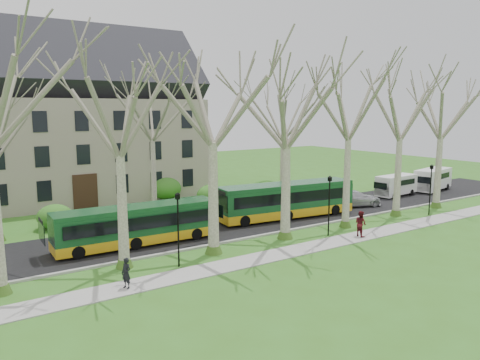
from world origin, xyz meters
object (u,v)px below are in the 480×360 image
Objects in this scene: sedan at (354,198)px; pedestrian_b at (361,224)px; pedestrian_a at (126,273)px; van_b at (433,180)px; van_a at (396,186)px; bus_follow at (286,200)px; bus_lead at (138,225)px.

pedestrian_b reaches higher than sedan.
pedestrian_a is 17.41m from pedestrian_b.
pedestrian_a is at bearing -179.49° from van_b.
pedestrian_b is (-7.46, -7.45, 0.17)m from sedan.
van_a is at bearing 82.17° from pedestrian_a.
bus_follow is 15.77m from van_a.
bus_follow is at bearing 108.21° from sedan.
bus_lead is 29.05m from van_a.
van_b is 3.00× the size of pedestrian_b.
van_b reaches higher than pedestrian_b.
van_b is 3.49× the size of pedestrian_a.
bus_follow is 21.69m from van_b.
sedan is at bearing 6.67° from bus_follow.
van_b reaches higher than sedan.
bus_lead is 2.13× the size of sedan.
bus_lead is at bearing 69.29° from pedestrian_b.
pedestrian_b is at bearing 153.08° from sedan.
pedestrian_b is (-14.99, -8.63, -0.16)m from van_a.
bus_lead is 6.91× the size of pedestrian_a.
pedestrian_a is (-24.87, -7.53, 0.04)m from sedan.
pedestrian_b is (-20.94, -8.37, -0.29)m from van_b.
van_a reaches higher than pedestrian_b.
van_a reaches higher than pedestrian_a.
van_a is 3.12× the size of pedestrian_a.
pedestrian_a is at bearing -169.13° from van_a.
pedestrian_b is (17.41, 0.08, 0.13)m from pedestrian_a.
bus_lead is at bearing 179.22° from van_a.
bus_lead reaches higher than sedan.
bus_lead is 13.29m from bus_follow.
van_a is 5.96m from van_b.
pedestrian_b is at bearing -154.24° from van_a.
bus_lead is 15.63m from pedestrian_b.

